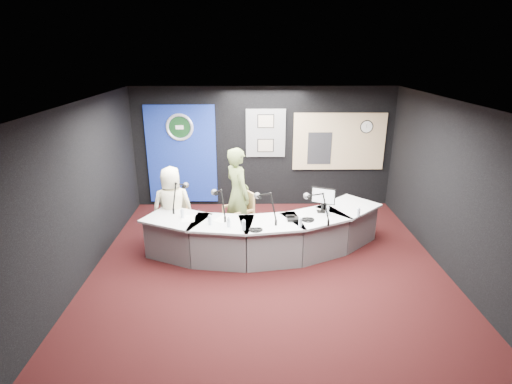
{
  "coord_description": "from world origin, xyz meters",
  "views": [
    {
      "loc": [
        -0.29,
        -6.07,
        3.56
      ],
      "look_at": [
        -0.2,
        0.8,
        1.1
      ],
      "focal_mm": 28.0,
      "sensor_mm": 36.0,
      "label": 1
    }
  ],
  "objects_px": {
    "broadcast_desk": "(264,234)",
    "armchair_right": "(238,218)",
    "person_man": "(172,206)",
    "person_woman": "(238,194)",
    "armchair_left": "(174,223)"
  },
  "relations": [
    {
      "from": "person_man",
      "to": "person_woman",
      "type": "height_order",
      "value": "person_woman"
    },
    {
      "from": "person_man",
      "to": "person_woman",
      "type": "xyz_separation_m",
      "value": [
        1.23,
        0.22,
        0.15
      ]
    },
    {
      "from": "person_woman",
      "to": "broadcast_desk",
      "type": "bearing_deg",
      "value": -170.71
    },
    {
      "from": "armchair_left",
      "to": "armchair_right",
      "type": "xyz_separation_m",
      "value": [
        1.23,
        0.22,
        -0.0
      ]
    },
    {
      "from": "broadcast_desk",
      "to": "armchair_right",
      "type": "height_order",
      "value": "armchair_right"
    },
    {
      "from": "armchair_left",
      "to": "person_woman",
      "type": "bearing_deg",
      "value": 10.69
    },
    {
      "from": "armchair_left",
      "to": "person_woman",
      "type": "xyz_separation_m",
      "value": [
        1.23,
        0.22,
        0.49
      ]
    },
    {
      "from": "person_man",
      "to": "armchair_right",
      "type": "bearing_deg",
      "value": 178.21
    },
    {
      "from": "armchair_left",
      "to": "person_man",
      "type": "bearing_deg",
      "value": 0.0
    },
    {
      "from": "broadcast_desk",
      "to": "armchair_right",
      "type": "relative_size",
      "value": 5.25
    },
    {
      "from": "person_woman",
      "to": "armchair_right",
      "type": "bearing_deg",
      "value": -0.0
    },
    {
      "from": "broadcast_desk",
      "to": "person_man",
      "type": "bearing_deg",
      "value": 167.08
    },
    {
      "from": "armchair_right",
      "to": "person_man",
      "type": "distance_m",
      "value": 1.29
    },
    {
      "from": "broadcast_desk",
      "to": "person_man",
      "type": "distance_m",
      "value": 1.82
    },
    {
      "from": "armchair_left",
      "to": "person_man",
      "type": "height_order",
      "value": "person_man"
    }
  ]
}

